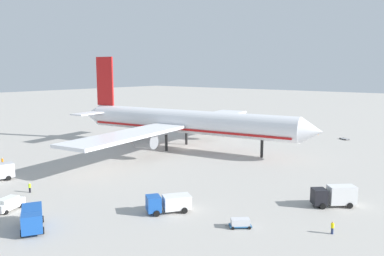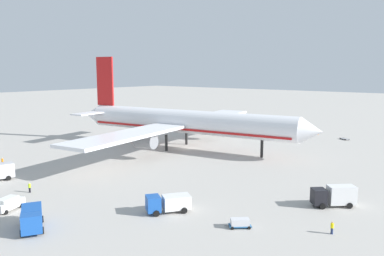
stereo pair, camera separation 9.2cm
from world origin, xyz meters
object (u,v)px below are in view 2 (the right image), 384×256
Objects in this scene: traffic_cone_0 at (318,134)px; traffic_cone_1 at (176,126)px; service_truck_1 at (168,203)px; baggage_cart_0 at (345,139)px; airliner at (182,122)px; ground_worker_1 at (2,162)px; service_truck_0 at (32,218)px; service_truck_2 at (335,195)px; baggage_cart_1 at (240,223)px; service_van at (9,203)px; ground_worker_0 at (332,228)px; ground_worker_2 at (30,187)px.

traffic_cone_0 and traffic_cone_1 have the same top height.
service_truck_1 reaches higher than baggage_cart_0.
airliner is 42.26× the size of ground_worker_1.
service_truck_0 is 39.54m from ground_worker_1.
baggage_cart_0 is (29.76, 40.19, -6.79)m from airliner.
service_truck_2 is at bearing -73.96° from baggage_cart_0.
baggage_cart_1 reaches higher than traffic_cone_1.
traffic_cone_1 is at bearing 136.28° from baggage_cart_1.
traffic_cone_0 is at bearing 159.25° from baggage_cart_0.
service_truck_2 reaches higher than ground_worker_1.
service_truck_0 is at bearing -140.17° from baggage_cart_1.
service_truck_0 is at bearing -8.94° from service_van.
ground_worker_1 is (-27.83, 12.31, -0.12)m from service_van.
service_truck_1 is 81.40m from traffic_cone_0.
baggage_cart_1 is 1.72× the size of ground_worker_1.
ground_worker_1 is at bearing -163.28° from service_truck_2.
service_truck_1 is 23.72m from service_van.
service_truck_1 is 12.13× the size of traffic_cone_1.
service_van is at bearing -23.87° from ground_worker_1.
ground_worker_0 is at bearing -30.80° from airliner.
airliner is at bearing 95.47° from ground_worker_2.
service_truck_2 is at bearing -22.65° from airliner.
ground_worker_2 is (4.31, -45.08, -6.17)m from airliner.
ground_worker_2 is at bearing -149.13° from service_truck_2.
service_truck_2 is at bearing 50.07° from service_truck_0.
service_truck_1 is at bearing -90.67° from baggage_cart_0.
baggage_cart_1 is at bearing 3.60° from ground_worker_1.
airliner reaches higher than ground_worker_1.
ground_worker_2 is at bearing -161.69° from ground_worker_0.
ground_worker_1 is (-68.11, -9.18, 0.08)m from ground_worker_0.
baggage_cart_0 is at bearing 97.70° from baggage_cart_1.
service_van is 34.07m from baggage_cart_1.
airliner is at bearing -114.88° from traffic_cone_0.
ground_worker_1 reaches higher than ground_worker_0.
airliner is at bearing 100.88° from service_van.
service_truck_0 is (19.11, -52.85, -5.51)m from airliner.
traffic_cone_1 is at bearing 133.38° from airliner.
service_truck_0 is 43.37m from service_truck_2.
ground_worker_0 is 68.72m from ground_worker_1.
baggage_cart_1 is 36.95m from ground_worker_2.
ground_worker_1 is 68.87m from traffic_cone_1.
airliner is 43.63× the size of ground_worker_2.
service_truck_2 is at bearing 16.72° from ground_worker_1.
service_truck_0 is 9.36m from service_van.
ground_worker_0 is (50.16, -29.90, -6.22)m from airliner.
service_van is 9.05× the size of traffic_cone_1.
ground_worker_2 is at bearing 131.37° from service_van.
service_truck_0 is 94.31m from traffic_cone_1.
ground_worker_1 is (-46.80, -1.91, -0.53)m from service_truck_1.
service_van reaches higher than ground_worker_1.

